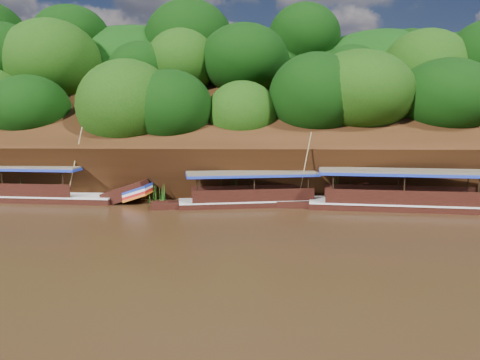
# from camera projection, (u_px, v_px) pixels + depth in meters

# --- Properties ---
(ground) EXTENTS (160.00, 160.00, 0.00)m
(ground) POSITION_uv_depth(u_px,v_px,m) (220.00, 235.00, 23.33)
(ground) COLOR black
(ground) RESTS_ON ground
(riverbank) EXTENTS (120.00, 30.06, 19.40)m
(riverbank) POSITION_uv_depth(u_px,v_px,m) (240.00, 157.00, 45.56)
(riverbank) COLOR black
(riverbank) RESTS_ON ground
(boat_0) EXTENTS (15.66, 3.86, 5.68)m
(boat_0) POSITION_uv_depth(u_px,v_px,m) (427.00, 201.00, 29.41)
(boat_0) COLOR black
(boat_0) RESTS_ON ground
(boat_1) EXTENTS (13.11, 4.24, 5.30)m
(boat_1) POSITION_uv_depth(u_px,v_px,m) (272.00, 198.00, 31.12)
(boat_1) COLOR black
(boat_1) RESTS_ON ground
(boat_2) EXTENTS (15.88, 3.32, 5.63)m
(boat_2) POSITION_uv_depth(u_px,v_px,m) (34.00, 193.00, 32.62)
(boat_2) COLOR black
(boat_2) RESTS_ON ground
(reeds) EXTENTS (48.65, 2.64, 2.16)m
(reeds) POSITION_uv_depth(u_px,v_px,m) (194.00, 188.00, 32.58)
(reeds) COLOR #225A16
(reeds) RESTS_ON ground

